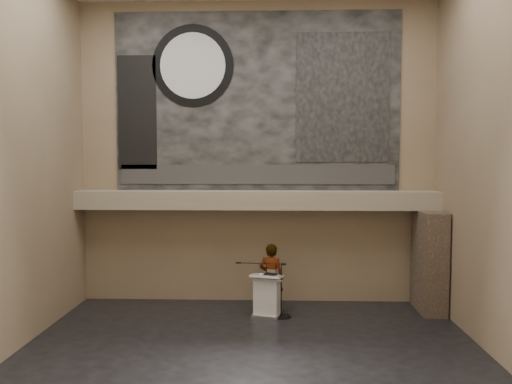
{
  "coord_description": "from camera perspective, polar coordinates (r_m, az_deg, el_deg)",
  "views": [
    {
      "loc": [
        0.45,
        -10.19,
        4.11
      ],
      "look_at": [
        0.0,
        3.2,
        3.2
      ],
      "focal_mm": 35.0,
      "sensor_mm": 36.0,
      "label": 1
    }
  ],
  "objects": [
    {
      "name": "wall_left",
      "position": [
        11.56,
        -26.3,
        4.19
      ],
      "size": [
        0.02,
        8.0,
        8.5
      ],
      "primitive_type": "cube",
      "color": "#7F6950",
      "rests_on": "floor"
    },
    {
      "name": "sprinkler_left",
      "position": [
        13.96,
        -6.53,
        -2.06
      ],
      "size": [
        0.04,
        0.04,
        0.06
      ],
      "primitive_type": "cylinder",
      "color": "#B2893D",
      "rests_on": "soffit"
    },
    {
      "name": "papers",
      "position": [
        13.03,
        0.78,
        -9.46
      ],
      "size": [
        0.31,
        0.37,
        0.0
      ],
      "primitive_type": "cube",
      "rotation": [
        0.0,
        0.0,
        -0.25
      ],
      "color": "white",
      "rests_on": "lectern"
    },
    {
      "name": "speaker_person",
      "position": [
        13.54,
        1.76,
        -9.74
      ],
      "size": [
        0.76,
        0.6,
        1.84
      ],
      "primitive_type": "imported",
      "rotation": [
        0.0,
        0.0,
        2.88
      ],
      "color": "white",
      "rests_on": "floor"
    },
    {
      "name": "banner_brick_print",
      "position": [
        14.69,
        -13.44,
        8.82
      ],
      "size": [
        1.1,
        0.02,
        3.2
      ],
      "primitive_type": "cube",
      "color": "black",
      "rests_on": "banner"
    },
    {
      "name": "mic_stand",
      "position": [
        13.3,
        2.72,
        -13.17
      ],
      "size": [
        1.45,
        0.52,
        1.42
      ],
      "rotation": [
        0.0,
        0.0,
        -0.11
      ],
      "color": "black",
      "rests_on": "floor"
    },
    {
      "name": "stone_pier",
      "position": [
        14.25,
        19.2,
        -7.5
      ],
      "size": [
        0.6,
        1.4,
        2.7
      ],
      "primitive_type": "cube",
      "color": "#3D3025",
      "rests_on": "floor"
    },
    {
      "name": "sprinkler_right",
      "position": [
        13.89,
        7.91,
        -2.1
      ],
      "size": [
        0.04,
        0.04,
        0.06
      ],
      "primitive_type": "cylinder",
      "color": "#B2893D",
      "rests_on": "soffit"
    },
    {
      "name": "soffit",
      "position": [
        13.84,
        0.06,
        -0.92
      ],
      "size": [
        10.0,
        0.8,
        0.5
      ],
      "primitive_type": "cube",
      "color": "gray",
      "rests_on": "wall_back"
    },
    {
      "name": "floor",
      "position": [
        10.99,
        -0.59,
        -18.06
      ],
      "size": [
        10.0,
        10.0,
        0.0
      ],
      "primitive_type": "plane",
      "color": "black",
      "rests_on": "ground"
    },
    {
      "name": "binder",
      "position": [
        13.02,
        1.64,
        -9.4
      ],
      "size": [
        0.37,
        0.34,
        0.04
      ],
      "primitive_type": "cube",
      "rotation": [
        0.0,
        0.0,
        -0.39
      ],
      "color": "black",
      "rests_on": "lectern"
    },
    {
      "name": "wall_back",
      "position": [
        14.19,
        0.11,
        4.45
      ],
      "size": [
        10.0,
        0.02,
        8.5
      ],
      "primitive_type": "cube",
      "color": "#7F6950",
      "rests_on": "floor"
    },
    {
      "name": "banner_clock_rim",
      "position": [
        14.53,
        -7.23,
        14.12
      ],
      "size": [
        2.3,
        0.02,
        2.3
      ],
      "primitive_type": "cylinder",
      "rotation": [
        1.57,
        0.0,
        0.0
      ],
      "color": "black",
      "rests_on": "banner"
    },
    {
      "name": "banner_building_print",
      "position": [
        14.35,
        9.89,
        10.59
      ],
      "size": [
        2.6,
        0.02,
        3.6
      ],
      "primitive_type": "cube",
      "color": "black",
      "rests_on": "banner"
    },
    {
      "name": "banner",
      "position": [
        14.25,
        0.11,
        10.29
      ],
      "size": [
        8.0,
        0.05,
        5.0
      ],
      "primitive_type": "cube",
      "color": "black",
      "rests_on": "wall_back"
    },
    {
      "name": "lectern",
      "position": [
        13.2,
        1.25,
        -11.74
      ],
      "size": [
        0.91,
        0.74,
        1.14
      ],
      "rotation": [
        0.0,
        0.0,
        -0.25
      ],
      "color": "silver",
      "rests_on": "floor"
    },
    {
      "name": "wall_right",
      "position": [
        11.16,
        26.07,
        4.22
      ],
      "size": [
        0.02,
        8.0,
        8.5
      ],
      "primitive_type": "cube",
      "color": "#7F6950",
      "rests_on": "floor"
    },
    {
      "name": "wall_front",
      "position": [
        6.2,
        -2.26,
        5.2
      ],
      "size": [
        10.0,
        0.02,
        8.5
      ],
      "primitive_type": "cube",
      "color": "#7F6950",
      "rests_on": "floor"
    },
    {
      "name": "banner_text_strip",
      "position": [
        14.13,
        0.1,
        2.02
      ],
      "size": [
        7.76,
        0.02,
        0.55
      ],
      "primitive_type": "cube",
      "color": "#2B2B2B",
      "rests_on": "banner"
    },
    {
      "name": "banner_clock_face",
      "position": [
        14.51,
        -7.25,
        14.14
      ],
      "size": [
        1.84,
        0.02,
        1.84
      ],
      "primitive_type": "cylinder",
      "rotation": [
        1.57,
        0.0,
        0.0
      ],
      "color": "silver",
      "rests_on": "banner"
    }
  ]
}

